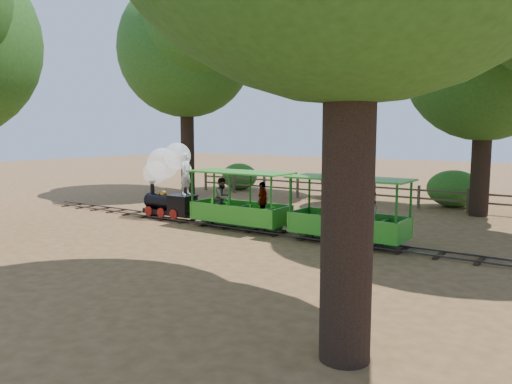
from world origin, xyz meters
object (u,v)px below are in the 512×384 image
Objects in this scene: locomotive at (167,175)px; carriage_front at (240,205)px; carriage_rear at (347,216)px; fence at (354,190)px.

carriage_front is (3.48, -0.08, -0.83)m from locomotive.
fence is (-3.33, 8.00, -0.25)m from carriage_rear.
carriage_rear is at bearing -0.65° from locomotive.
carriage_rear reaches higher than fence.
carriage_front is 8.03m from fence.
locomotive is 0.82× the size of carriage_rear.
locomotive reaches higher than carriage_rear.
carriage_front is at bearing -1.38° from locomotive.
locomotive reaches higher than carriage_front.
locomotive is 8.99m from fence.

